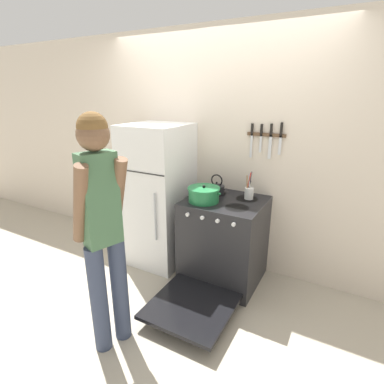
% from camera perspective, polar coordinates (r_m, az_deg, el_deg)
% --- Properties ---
extents(ground_plane, '(14.00, 14.00, 0.00)m').
position_cam_1_polar(ground_plane, '(3.75, 3.66, -11.95)').
color(ground_plane, '#B2A893').
extents(wall_back, '(10.00, 0.06, 2.55)m').
position_cam_1_polar(wall_back, '(3.32, 4.33, 7.62)').
color(wall_back, beige).
rests_on(wall_back, ground_plane).
extents(refrigerator, '(0.64, 0.69, 1.58)m').
position_cam_1_polar(refrigerator, '(3.40, -6.43, -0.66)').
color(refrigerator, white).
rests_on(refrigerator, ground_plane).
extents(stove_range, '(0.76, 1.40, 0.88)m').
position_cam_1_polar(stove_range, '(3.13, 5.83, -9.40)').
color(stove_range, '#232326').
rests_on(stove_range, ground_plane).
extents(dutch_oven_pot, '(0.35, 0.31, 0.17)m').
position_cam_1_polar(dutch_oven_pot, '(2.90, 2.26, -0.46)').
color(dutch_oven_pot, '#237A42').
rests_on(dutch_oven_pot, stove_range).
extents(tea_kettle, '(0.21, 0.17, 0.21)m').
position_cam_1_polar(tea_kettle, '(3.14, 4.74, 0.75)').
color(tea_kettle, black).
rests_on(tea_kettle, stove_range).
extents(utensil_jar, '(0.09, 0.09, 0.27)m').
position_cam_1_polar(utensil_jar, '(3.03, 10.80, -0.04)').
color(utensil_jar, silver).
rests_on(utensil_jar, stove_range).
extents(person, '(0.36, 0.42, 1.79)m').
position_cam_1_polar(person, '(2.19, -16.71, -5.99)').
color(person, '#38425B').
rests_on(person, ground_plane).
extents(wall_knife_strip, '(0.38, 0.03, 0.36)m').
position_cam_1_polar(wall_knife_strip, '(3.06, 14.00, 10.55)').
color(wall_knife_strip, brown).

